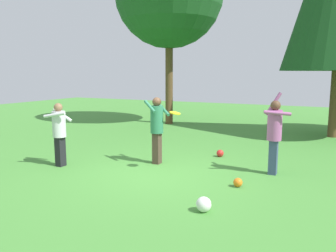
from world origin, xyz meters
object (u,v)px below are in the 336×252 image
person_thrower (274,130)px  person_bystander (157,124)px  person_catcher (59,129)px  ball_red (220,153)px  ball_orange (238,182)px  frisbee (175,113)px  ball_white (204,204)px

person_thrower → person_bystander: size_ratio=1.10×
person_thrower → person_catcher: 5.39m
ball_red → ball_orange: bearing=-64.1°
ball_red → person_thrower: bearing=-33.6°
ball_orange → ball_red: size_ratio=0.94×
ball_red → frisbee: bearing=-103.6°
person_bystander → person_thrower: bearing=42.3°
ball_white → ball_red: (-0.99, 4.00, -0.03)m
ball_orange → ball_white: (-0.18, -1.58, 0.04)m
ball_orange → ball_red: bearing=115.9°
ball_white → ball_red: bearing=103.9°
person_thrower → person_bystander: bearing=-16.2°
ball_orange → person_bystander: bearing=159.1°
person_catcher → ball_red: person_catcher is taller
frisbee → ball_orange: size_ratio=1.41×
frisbee → ball_orange: frisbee is taller
person_thrower → ball_orange: 1.70m
person_catcher → ball_orange: 4.71m
person_catcher → frisbee: bearing=0.0°
frisbee → ball_red: 2.51m
person_thrower → person_catcher: bearing=-4.7°
frisbee → person_bystander: bearing=144.7°
person_thrower → ball_orange: size_ratio=10.03×
person_thrower → ball_white: 3.11m
ball_orange → ball_red: 2.69m
person_catcher → ball_red: size_ratio=7.96×
person_thrower → ball_red: bearing=-56.9°
person_bystander → frisbee: (0.80, -0.56, 0.40)m
person_catcher → ball_red: bearing=24.6°
person_thrower → ball_white: size_ratio=7.23×
person_catcher → person_thrower: bearing=3.6°
person_thrower → ball_red: (-1.67, 1.11, -0.96)m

